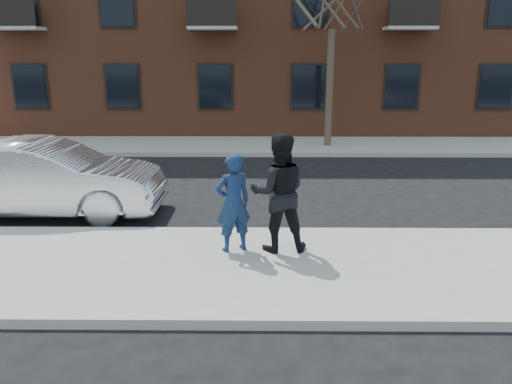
{
  "coord_description": "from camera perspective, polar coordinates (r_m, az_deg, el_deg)",
  "views": [
    {
      "loc": [
        1.98,
        -7.78,
        3.48
      ],
      "look_at": [
        1.89,
        0.4,
        1.22
      ],
      "focal_mm": 35.0,
      "sensor_mm": 36.0,
      "label": 1
    }
  ],
  "objects": [
    {
      "name": "man_peacoat",
      "position": [
        8.57,
        2.63,
        -0.08
      ],
      "size": [
        1.06,
        0.85,
        2.07
      ],
      "rotation": [
        0.0,
        0.0,
        3.21
      ],
      "color": "black",
      "rests_on": "near_sidewalk"
    },
    {
      "name": "man_hoodie",
      "position": [
        8.57,
        -2.62,
        -1.25
      ],
      "size": [
        0.75,
        0.64,
        1.73
      ],
      "rotation": [
        0.0,
        0.0,
        3.57
      ],
      "color": "navy",
      "rests_on": "near_sidewalk"
    },
    {
      "name": "far_sidewalk",
      "position": [
        19.43,
        -5.28,
        5.31
      ],
      "size": [
        50.0,
        3.5,
        0.15
      ],
      "primitive_type": "cube",
      "color": "gray",
      "rests_on": "ground"
    },
    {
      "name": "silver_sedan",
      "position": [
        11.9,
        -22.97,
        1.41
      ],
      "size": [
        5.11,
        1.81,
        1.68
      ],
      "primitive_type": "imported",
      "rotation": [
        0.0,
        0.0,
        1.58
      ],
      "color": "silver",
      "rests_on": "ground"
    },
    {
      "name": "far_curb",
      "position": [
        17.67,
        -5.86,
        4.28
      ],
      "size": [
        50.0,
        0.1,
        0.15
      ],
      "primitive_type": "cube",
      "color": "#999691",
      "rests_on": "ground"
    },
    {
      "name": "near_curb",
      "position": [
        10.13,
        -10.73,
        -4.46
      ],
      "size": [
        50.0,
        0.1,
        0.15
      ],
      "primitive_type": "cube",
      "color": "#999691",
      "rests_on": "ground"
    },
    {
      "name": "ground",
      "position": [
        8.75,
        -12.66,
        -8.37
      ],
      "size": [
        100.0,
        100.0,
        0.0
      ],
      "primitive_type": "plane",
      "color": "black",
      "rests_on": "ground"
    },
    {
      "name": "near_sidewalk",
      "position": [
        8.5,
        -13.06,
        -8.58
      ],
      "size": [
        50.0,
        3.5,
        0.15
      ],
      "primitive_type": "cube",
      "color": "gray",
      "rests_on": "ground"
    }
  ]
}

